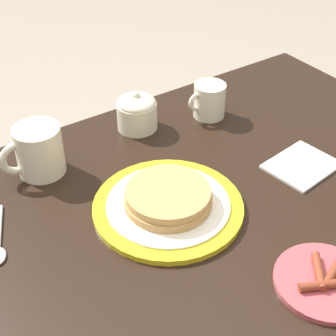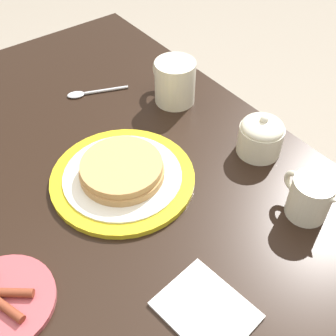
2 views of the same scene
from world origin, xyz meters
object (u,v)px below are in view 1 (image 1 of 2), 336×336
(creamer_pitcher, at_px, (210,99))
(side_plate_bacon, at_px, (324,281))
(sugar_bowl, at_px, (137,112))
(pancake_plate, at_px, (168,202))
(napkin, at_px, (302,165))
(coffee_mug, at_px, (38,150))

(creamer_pitcher, bearing_deg, side_plate_bacon, 72.39)
(side_plate_bacon, relative_size, sugar_bowl, 1.76)
(side_plate_bacon, distance_m, sugar_bowl, 0.57)
(pancake_plate, relative_size, side_plate_bacon, 1.73)
(creamer_pitcher, bearing_deg, pancake_plate, 39.67)
(creamer_pitcher, xyz_separation_m, sugar_bowl, (0.17, -0.05, -0.00))
(sugar_bowl, height_order, napkin, sugar_bowl)
(napkin, bearing_deg, side_plate_bacon, 50.65)
(creamer_pitcher, height_order, sugar_bowl, sugar_bowl)
(coffee_mug, relative_size, sugar_bowl, 1.42)
(coffee_mug, distance_m, sugar_bowl, 0.25)
(pancake_plate, distance_m, napkin, 0.31)
(side_plate_bacon, distance_m, creamer_pitcher, 0.54)
(sugar_bowl, bearing_deg, creamer_pitcher, 163.53)
(coffee_mug, distance_m, creamer_pitcher, 0.42)
(pancake_plate, xyz_separation_m, side_plate_bacon, (-0.11, 0.29, -0.01))
(coffee_mug, bearing_deg, pancake_plate, 121.85)
(side_plate_bacon, height_order, napkin, side_plate_bacon)
(side_plate_bacon, bearing_deg, coffee_mug, -64.02)
(pancake_plate, relative_size, napkin, 1.86)
(pancake_plate, bearing_deg, side_plate_bacon, 110.52)
(creamer_pitcher, distance_m, napkin, 0.28)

